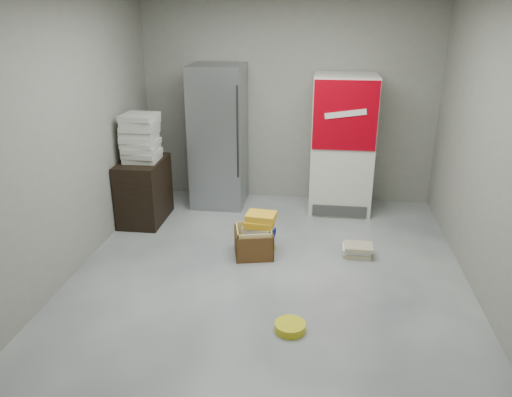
{
  "coord_description": "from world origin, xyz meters",
  "views": [
    {
      "loc": [
        0.46,
        -4.32,
        2.58
      ],
      "look_at": [
        -0.2,
        0.7,
        0.64
      ],
      "focal_mm": 35.0,
      "sensor_mm": 36.0,
      "label": 1
    }
  ],
  "objects_px": {
    "steel_fridge": "(219,137)",
    "wood_shelf": "(144,191)",
    "coke_cooler": "(342,144)",
    "cardboard_box": "(254,243)",
    "phonebook_stack_main": "(259,233)"
  },
  "relations": [
    {
      "from": "coke_cooler",
      "to": "phonebook_stack_main",
      "type": "xyz_separation_m",
      "value": [
        -0.91,
        -1.44,
        -0.67
      ]
    },
    {
      "from": "cardboard_box",
      "to": "wood_shelf",
      "type": "bearing_deg",
      "value": 139.51
    },
    {
      "from": "steel_fridge",
      "to": "cardboard_box",
      "type": "relative_size",
      "value": 3.89
    },
    {
      "from": "coke_cooler",
      "to": "phonebook_stack_main",
      "type": "relative_size",
      "value": 3.85
    },
    {
      "from": "steel_fridge",
      "to": "coke_cooler",
      "type": "height_order",
      "value": "steel_fridge"
    },
    {
      "from": "steel_fridge",
      "to": "wood_shelf",
      "type": "distance_m",
      "value": 1.23
    },
    {
      "from": "coke_cooler",
      "to": "cardboard_box",
      "type": "distance_m",
      "value": 1.95
    },
    {
      "from": "steel_fridge",
      "to": "coke_cooler",
      "type": "bearing_deg",
      "value": -0.18
    },
    {
      "from": "steel_fridge",
      "to": "coke_cooler",
      "type": "xyz_separation_m",
      "value": [
        1.65,
        -0.01,
        -0.05
      ]
    },
    {
      "from": "wood_shelf",
      "to": "cardboard_box",
      "type": "distance_m",
      "value": 1.73
    },
    {
      "from": "steel_fridge",
      "to": "phonebook_stack_main",
      "type": "xyz_separation_m",
      "value": [
        0.74,
        -1.45,
        -0.72
      ]
    },
    {
      "from": "steel_fridge",
      "to": "cardboard_box",
      "type": "bearing_deg",
      "value": -65.81
    },
    {
      "from": "cardboard_box",
      "to": "coke_cooler",
      "type": "bearing_deg",
      "value": 44.51
    },
    {
      "from": "wood_shelf",
      "to": "cardboard_box",
      "type": "height_order",
      "value": "wood_shelf"
    },
    {
      "from": "coke_cooler",
      "to": "cardboard_box",
      "type": "bearing_deg",
      "value": -122.56
    }
  ]
}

